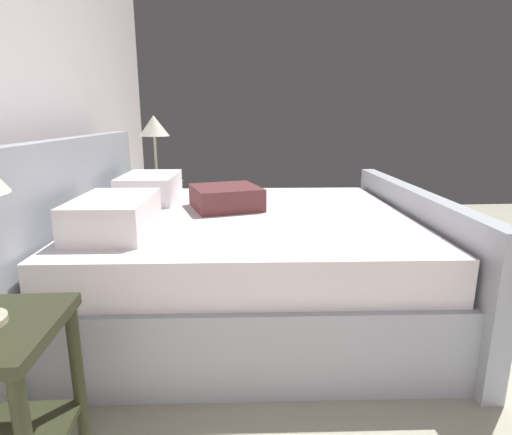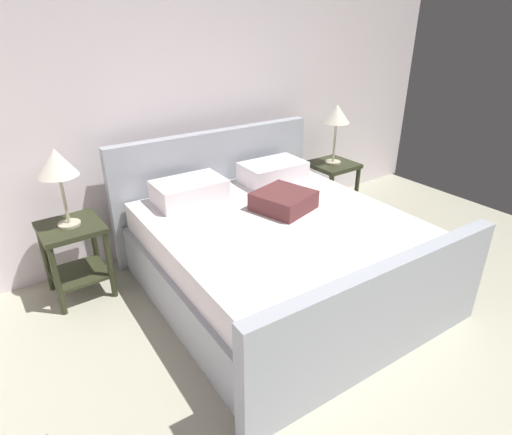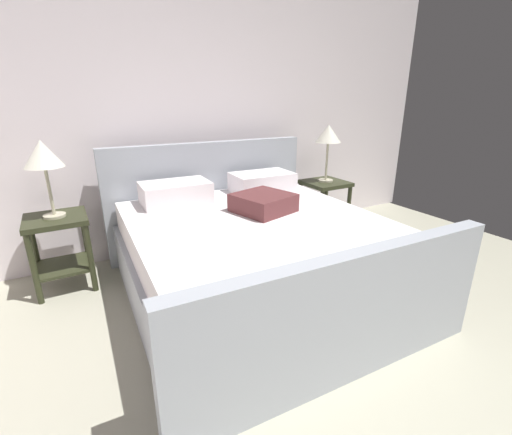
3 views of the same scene
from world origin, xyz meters
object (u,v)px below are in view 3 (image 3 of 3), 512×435
table_lamp_right (328,136)px  nightstand_left (60,240)px  nightstand_right (324,199)px  bed (254,251)px  table_lamp_left (43,156)px

table_lamp_right → nightstand_left: 2.69m
nightstand_right → nightstand_left: bearing=177.9°
bed → nightstand_right: (1.30, 0.72, 0.06)m
bed → table_lamp_left: (-1.30, 0.82, 0.72)m
table_lamp_right → nightstand_right: bearing=-90.0°
nightstand_right → table_lamp_right: size_ratio=1.00×
bed → table_lamp_left: table_lamp_left is taller
table_lamp_right → nightstand_left: (-2.60, 0.10, -0.68)m
table_lamp_right → table_lamp_left: table_lamp_right is taller
table_lamp_left → bed: bearing=-32.1°
bed → nightstand_right: bearing=29.0°
bed → nightstand_right: size_ratio=3.66×
nightstand_right → table_lamp_left: table_lamp_left is taller
bed → table_lamp_left: 1.70m
bed → table_lamp_right: bearing=29.0°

